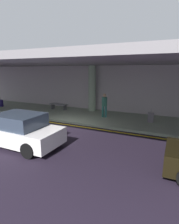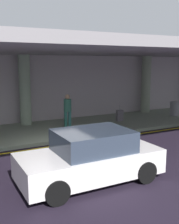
% 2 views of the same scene
% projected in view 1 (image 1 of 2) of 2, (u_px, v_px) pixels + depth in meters
% --- Properties ---
extents(ground_plane, '(60.00, 60.00, 0.00)m').
position_uv_depth(ground_plane, '(60.00, 128.00, 11.12)').
color(ground_plane, black).
extents(sidewalk, '(26.00, 4.20, 0.15)m').
position_uv_depth(sidewalk, '(83.00, 115.00, 13.84)').
color(sidewalk, '#93A38B').
rests_on(sidewalk, ground).
extents(lane_stripe_yellow, '(26.00, 0.14, 0.01)m').
position_uv_depth(lane_stripe_yellow, '(66.00, 125.00, 11.74)').
color(lane_stripe_yellow, yellow).
rests_on(lane_stripe_yellow, ground).
extents(support_column_far_left, '(0.60, 0.60, 3.65)m').
position_uv_depth(support_column_far_left, '(92.00, 89.00, 14.81)').
color(support_column_far_left, '#92A68C').
rests_on(support_column_far_left, sidewalk).
extents(ceiling_overhang, '(28.00, 13.20, 0.30)m').
position_uv_depth(ceiling_overhang, '(80.00, 62.00, 12.54)').
color(ceiling_overhang, gray).
rests_on(ceiling_overhang, support_column_far_left).
extents(terminal_back_wall, '(26.00, 0.30, 3.80)m').
position_uv_depth(terminal_back_wall, '(95.00, 89.00, 15.41)').
color(terminal_back_wall, '#B4AAAE').
rests_on(terminal_back_wall, ground).
extents(car_white, '(4.10, 1.92, 1.50)m').
position_uv_depth(car_white, '(19.00, 130.00, 8.40)').
color(car_white, silver).
rests_on(car_white, ground).
extents(traveler_with_luggage, '(0.38, 0.38, 1.68)m').
position_uv_depth(traveler_with_luggage, '(104.00, 104.00, 12.85)').
color(traveler_with_luggage, '#29685D').
rests_on(traveler_with_luggage, sidewalk).
extents(suitcase_upright_primary, '(0.36, 0.22, 0.90)m').
position_uv_depth(suitcase_upright_primary, '(151.00, 118.00, 11.68)').
color(suitcase_upright_primary, '#5F5A60').
rests_on(suitcase_upright_primary, sidewalk).
extents(suitcase_upright_secondary, '(0.36, 0.22, 0.90)m').
position_uv_depth(suitcase_upright_secondary, '(1.00, 103.00, 16.88)').
color(suitcase_upright_secondary, '#1B1450').
rests_on(suitcase_upright_secondary, sidewalk).
extents(bench_metal, '(1.60, 0.50, 0.48)m').
position_uv_depth(bench_metal, '(59.00, 105.00, 15.57)').
color(bench_metal, slate).
rests_on(bench_metal, sidewalk).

